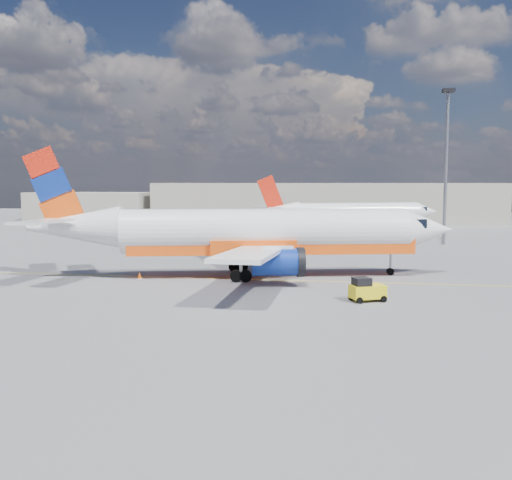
# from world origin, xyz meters

# --- Properties ---
(ground) EXTENTS (240.00, 240.00, 0.00)m
(ground) POSITION_xyz_m (0.00, 0.00, 0.00)
(ground) COLOR #5C5B60
(ground) RESTS_ON ground
(taxi_line) EXTENTS (70.00, 0.15, 0.01)m
(taxi_line) POSITION_xyz_m (0.00, 3.00, 0.01)
(taxi_line) COLOR yellow
(taxi_line) RESTS_ON ground
(terminal_main) EXTENTS (70.00, 14.00, 8.00)m
(terminal_main) POSITION_xyz_m (5.00, 75.00, 4.00)
(terminal_main) COLOR #B1AB99
(terminal_main) RESTS_ON ground
(terminal_annex) EXTENTS (26.00, 10.00, 6.00)m
(terminal_annex) POSITION_xyz_m (-45.00, 72.00, 3.00)
(terminal_annex) COLOR #B1AB99
(terminal_annex) RESTS_ON ground
(main_jet) EXTENTS (37.40, 28.71, 11.29)m
(main_jet) POSITION_xyz_m (1.39, 4.47, 3.76)
(main_jet) COLOR white
(main_jet) RESTS_ON ground
(second_jet) EXTENTS (30.58, 23.18, 9.31)m
(second_jet) POSITION_xyz_m (10.70, 49.75, 3.10)
(second_jet) COLOR white
(second_jet) RESTS_ON ground
(gse_tug) EXTENTS (2.67, 2.25, 1.68)m
(gse_tug) POSITION_xyz_m (10.88, -4.55, 0.79)
(gse_tug) COLOR black
(gse_tug) RESTS_ON ground
(traffic_cone) EXTENTS (0.45, 0.45, 0.63)m
(traffic_cone) POSITION_xyz_m (-7.84, 1.80, 0.30)
(traffic_cone) COLOR white
(traffic_cone) RESTS_ON ground
(floodlight_mast) EXTENTS (1.47, 1.47, 20.14)m
(floodlight_mast) POSITION_xyz_m (22.28, 33.61, 12.07)
(floodlight_mast) COLOR gray
(floodlight_mast) RESTS_ON ground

